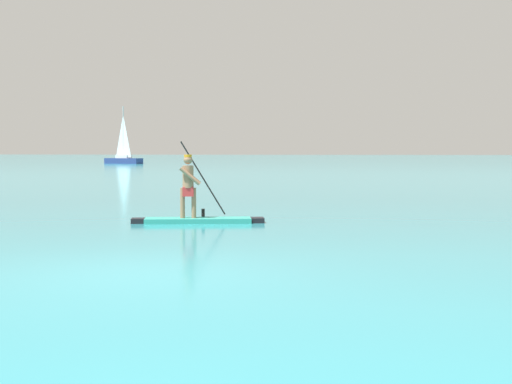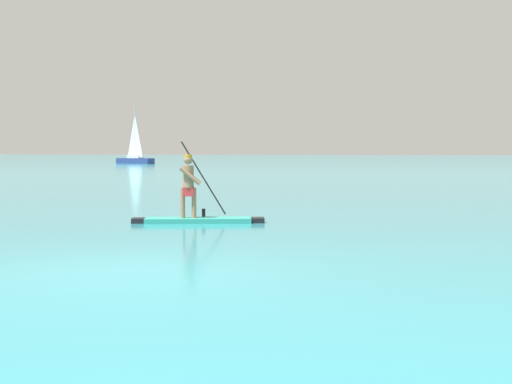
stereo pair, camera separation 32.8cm
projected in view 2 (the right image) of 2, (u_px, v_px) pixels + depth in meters
ground at (134, 273)px, 11.01m from camera, size 440.00×440.00×0.00m
paddleboarder_mid_center at (196, 210)px, 18.46m from camera, size 3.15×1.18×1.96m
sailboat_left_horizon at (135, 156)px, 92.27m from camera, size 5.02×3.12×6.75m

